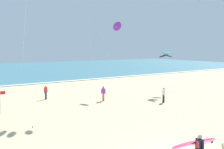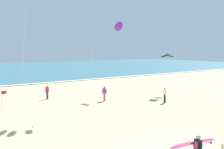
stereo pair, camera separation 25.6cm
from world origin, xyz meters
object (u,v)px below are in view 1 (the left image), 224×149
bystander_purple_top (103,93)px  kite_arc_cobalt_mid (166,55)px  surfer_lead (197,146)px  kite_delta_violet_distant (117,26)px  lifeguard_flag (1,100)px  bystander_red_top (46,92)px  bystander_white_top (164,95)px

bystander_purple_top → kite_arc_cobalt_mid: bearing=-3.6°
surfer_lead → kite_delta_violet_distant: 19.85m
surfer_lead → lifeguard_flag: size_ratio=1.23×
surfer_lead → kite_arc_cobalt_mid: bearing=49.2°
surfer_lead → bystander_red_top: 18.66m
bystander_purple_top → lifeguard_flag: lifeguard_flag is taller
surfer_lead → bystander_purple_top: (3.34, 14.49, -0.24)m
kite_delta_violet_distant → bystander_purple_top: bearing=-142.7°
surfer_lead → lifeguard_flag: (-6.67, 14.59, 0.22)m
bystander_white_top → bystander_purple_top: 6.40m
surfer_lead → lifeguard_flag: lifeguard_flag is taller
surfer_lead → bystander_purple_top: surfer_lead is taller
lifeguard_flag → bystander_purple_top: bearing=-0.5°
kite_delta_violet_distant → bystander_red_top: kite_delta_violet_distant is taller
kite_delta_violet_distant → bystander_white_top: (1.43, -6.74, -7.53)m
kite_delta_violet_distant → lifeguard_flag: kite_delta_violet_distant is taller
bystander_white_top → lifeguard_flag: 15.52m
kite_arc_cobalt_mid → bystander_white_top: size_ratio=3.27×
bystander_purple_top → lifeguard_flag: (-10.01, 0.09, 0.45)m
kite_arc_cobalt_mid → bystander_white_top: kite_arc_cobalt_mid is taller
bystander_purple_top → bystander_red_top: 6.49m
kite_arc_cobalt_mid → bystander_white_top: (-3.76, -3.53, -4.06)m
bystander_white_top → surfer_lead: bearing=-128.4°
kite_arc_cobalt_mid → bystander_red_top: bearing=161.4°
kite_delta_violet_distant → bystander_red_top: (-8.54, 1.42, -7.53)m
kite_arc_cobalt_mid → bystander_purple_top: kite_arc_cobalt_mid is taller
bystander_purple_top → bystander_red_top: size_ratio=1.00×
kite_delta_violet_distant → bystander_white_top: size_ratio=5.64×
kite_arc_cobalt_mid → bystander_white_top: bearing=-136.8°
bystander_purple_top → bystander_red_top: same height
kite_delta_violet_distant → lifeguard_flag: 15.46m
kite_arc_cobalt_mid → kite_delta_violet_distant: (-5.19, 3.21, 3.47)m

